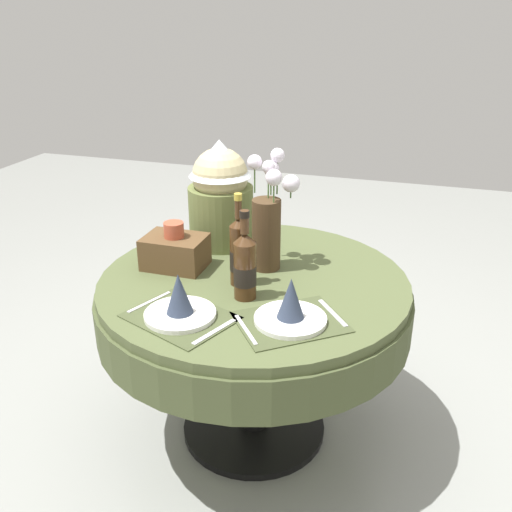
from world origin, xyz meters
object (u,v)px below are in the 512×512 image
at_px(place_setting_right, 291,310).
at_px(place_setting_left, 180,305).
at_px(dining_table, 254,308).
at_px(wine_bottle_rear, 245,266).
at_px(wine_bottle_left, 239,251).
at_px(flower_vase, 268,218).
at_px(woven_basket_side_left, 175,250).
at_px(gift_tub_back_left, 220,190).

bearing_deg(place_setting_right, place_setting_left, -167.69).
relative_size(dining_table, wine_bottle_rear, 3.69).
distance_m(place_setting_right, wine_bottle_left, 0.34).
distance_m(dining_table, flower_vase, 0.36).
bearing_deg(woven_basket_side_left, flower_vase, 17.50).
xyz_separation_m(wine_bottle_rear, gift_tub_back_left, (-0.26, 0.45, 0.12)).
bearing_deg(flower_vase, place_setting_left, -109.26).
xyz_separation_m(wine_bottle_rear, woven_basket_side_left, (-0.35, 0.16, -0.05)).
distance_m(place_setting_left, flower_vase, 0.53).
distance_m(wine_bottle_left, woven_basket_side_left, 0.30).
bearing_deg(dining_table, wine_bottle_left, -122.10).
bearing_deg(flower_vase, dining_table, -100.56).
height_order(place_setting_right, flower_vase, flower_vase).
bearing_deg(gift_tub_back_left, dining_table, -50.95).
relative_size(flower_vase, woven_basket_side_left, 1.94).
bearing_deg(place_setting_left, place_setting_right, 12.31).
xyz_separation_m(flower_vase, wine_bottle_rear, (-0.00, -0.27, -0.08)).
bearing_deg(place_setting_left, flower_vase, 70.74).
height_order(place_setting_right, woven_basket_side_left, woven_basket_side_left).
relative_size(place_setting_right, gift_tub_back_left, 0.94).
bearing_deg(woven_basket_side_left, dining_table, -1.53).
distance_m(place_setting_right, woven_basket_side_left, 0.61).
bearing_deg(wine_bottle_rear, wine_bottle_left, 120.16).
distance_m(place_setting_left, place_setting_right, 0.37).
distance_m(place_setting_right, flower_vase, 0.47).
bearing_deg(gift_tub_back_left, wine_bottle_rear, -60.31).
distance_m(place_setting_left, gift_tub_back_left, 0.69).
xyz_separation_m(place_setting_left, gift_tub_back_left, (-0.10, 0.65, 0.19)).
relative_size(dining_table, place_setting_right, 2.82).
distance_m(dining_table, gift_tub_back_left, 0.53).
height_order(place_setting_left, wine_bottle_left, wine_bottle_left).
xyz_separation_m(place_setting_left, place_setting_right, (0.36, 0.08, 0.00)).
height_order(gift_tub_back_left, woven_basket_side_left, gift_tub_back_left).
bearing_deg(place_setting_left, gift_tub_back_left, 98.38).
height_order(flower_vase, gift_tub_back_left, flower_vase).
height_order(dining_table, woven_basket_side_left, woven_basket_side_left).
bearing_deg(dining_table, place_setting_right, -52.44).
relative_size(wine_bottle_left, woven_basket_side_left, 1.48).
bearing_deg(dining_table, place_setting_left, -111.99).
bearing_deg(dining_table, gift_tub_back_left, 129.05).
bearing_deg(wine_bottle_left, flower_vase, 71.48).
relative_size(wine_bottle_rear, woven_basket_side_left, 1.37).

